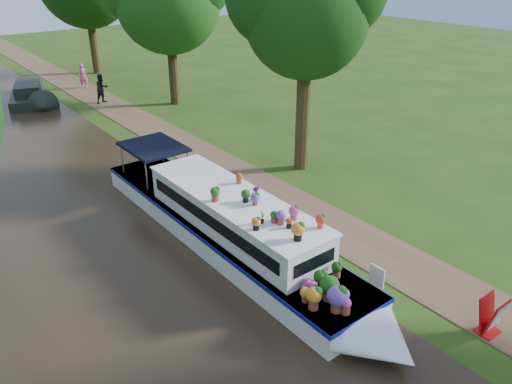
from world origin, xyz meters
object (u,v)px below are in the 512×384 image
object	(u,v)px
second_boat	(29,94)
pedestrian_pink	(83,76)
pedestrian_dark	(102,89)
sandwich_board	(492,318)
plant_boat	(235,227)

from	to	relation	value
second_boat	pedestrian_pink	bearing A→B (deg)	34.87
second_boat	pedestrian_dark	bearing A→B (deg)	-24.07
sandwich_board	pedestrian_pink	distance (m)	29.59
plant_boat	pedestrian_pink	xyz separation A→B (m)	(3.78, 22.69, -0.02)
pedestrian_pink	pedestrian_dark	bearing A→B (deg)	-87.98
sandwich_board	pedestrian_dark	bearing A→B (deg)	89.76
plant_boat	pedestrian_pink	size ratio (longest dim) A/B	8.41
second_boat	pedestrian_dark	world-z (taller)	pedestrian_dark
pedestrian_pink	pedestrian_dark	size ratio (longest dim) A/B	0.93
second_boat	pedestrian_dark	size ratio (longest dim) A/B	3.83
pedestrian_dark	plant_boat	bearing A→B (deg)	-114.05
plant_boat	pedestrian_dark	bearing A→B (deg)	79.71
second_boat	pedestrian_pink	size ratio (longest dim) A/B	4.13
pedestrian_dark	sandwich_board	bearing A→B (deg)	-105.21
sandwich_board	pedestrian_dark	world-z (taller)	pedestrian_dark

